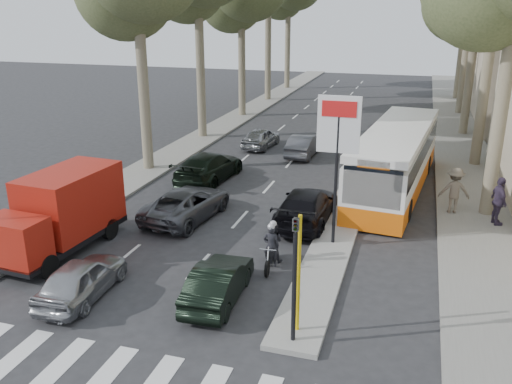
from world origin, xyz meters
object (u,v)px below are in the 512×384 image
silver_hatchback (82,278)px  red_truck (62,211)px  motorcycle (272,245)px  city_bus (396,158)px  dark_hatchback (218,282)px

silver_hatchback → red_truck: bearing=-50.0°
silver_hatchback → motorcycle: (4.98, 3.79, 0.11)m
red_truck → city_bus: 15.22m
silver_hatchback → motorcycle: 6.26m
dark_hatchback → city_bus: (4.46, 12.16, 1.02)m
motorcycle → red_truck: bearing=-177.1°
silver_hatchback → motorcycle: size_ratio=1.92×
city_bus → silver_hatchback: bearing=-117.0°
city_bus → motorcycle: bearing=-104.7°
dark_hatchback → city_bus: size_ratio=0.31×
silver_hatchback → dark_hatchback: (4.06, 1.03, -0.02)m
silver_hatchback → red_truck: (-2.56, 2.76, 0.89)m
dark_hatchback → motorcycle: motorcycle is taller
silver_hatchback → city_bus: (8.52, 13.19, 1.00)m
silver_hatchback → red_truck: red_truck is taller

